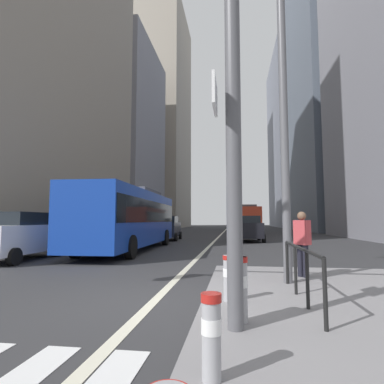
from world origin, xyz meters
name	(u,v)px	position (x,y,z in m)	size (l,w,h in m)	color
ground_plane	(216,240)	(0.00, 20.00, 0.00)	(160.00, 160.00, 0.00)	#303033
lane_centre_line	(221,234)	(0.00, 30.00, 0.01)	(0.20, 80.00, 0.01)	beige
office_tower_left_mid	(121,138)	(-16.00, 39.85, 14.43)	(10.29, 16.76, 28.85)	gray
office_tower_left_far	(158,118)	(-16.00, 62.64, 25.16)	(12.79, 20.65, 50.32)	gray
office_tower_right_mid	(329,76)	(17.00, 45.40, 25.02)	(10.60, 22.18, 50.05)	slate
office_tower_right_far	(297,141)	(17.00, 72.88, 21.19)	(11.57, 24.15, 42.39)	slate
city_bus_blue_oncoming	(131,216)	(-3.99, 10.03, 1.84)	(2.89, 11.42, 3.40)	#14389E
sedan_white_oncoming	(19,236)	(-7.13, 5.45, 0.99)	(2.15, 4.35, 1.94)	silver
city_bus_red_receding	(247,218)	(3.12, 33.40, 1.84)	(2.86, 10.88, 3.40)	red
car_oncoming_mid	(167,228)	(-3.93, 18.96, 0.99)	(2.21, 4.18, 1.94)	#232838
car_receding_near	(249,228)	(2.65, 18.14, 0.99)	(2.18, 4.40, 1.94)	black
car_receding_far	(244,224)	(3.11, 48.69, 0.99)	(2.04, 4.22, 1.94)	gold
traffic_signal_gantry	(86,57)	(-0.65, -1.90, 4.14)	(6.71, 0.65, 6.00)	#515156
street_lamp_post	(283,72)	(2.83, 1.44, 5.28)	(5.50, 0.32, 8.00)	#56565B
bollard_left	(211,331)	(1.39, -3.28, 0.59)	(0.20, 0.20, 0.78)	#99999E
bollard_right	(241,286)	(1.69, -1.58, 0.67)	(0.20, 0.20, 0.93)	#99999E
bollard_back	(228,275)	(1.48, -0.41, 0.61)	(0.20, 0.20, 0.82)	#99999E
pedestrian_railing	(301,262)	(2.80, -0.23, 0.84)	(0.06, 3.19, 0.98)	black
pedestrian_waiting	(302,240)	(3.35, 2.28, 1.09)	(0.44, 0.44, 1.69)	black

